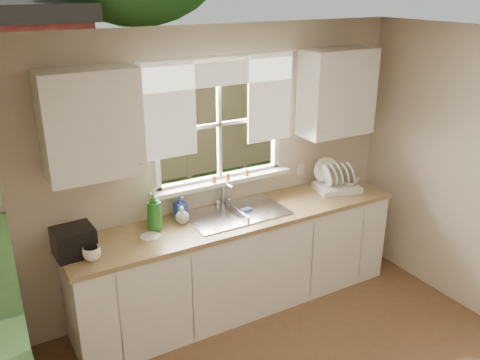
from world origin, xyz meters
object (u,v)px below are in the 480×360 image
cup (92,253)px  soap_bottle_a (154,211)px  black_appliance (74,241)px  dish_rack (336,182)px

cup → soap_bottle_a: bearing=28.3°
black_appliance → cup: bearing=-61.6°
cup → black_appliance: black_appliance is taller
dish_rack → black_appliance: dish_rack is taller
soap_bottle_a → black_appliance: bearing=-154.3°
dish_rack → black_appliance: size_ratio=1.63×
dish_rack → soap_bottle_a: (-1.85, 0.07, 0.09)m
cup → black_appliance: (-0.09, 0.15, 0.05)m
dish_rack → soap_bottle_a: size_ratio=1.39×
dish_rack → soap_bottle_a: bearing=177.9°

